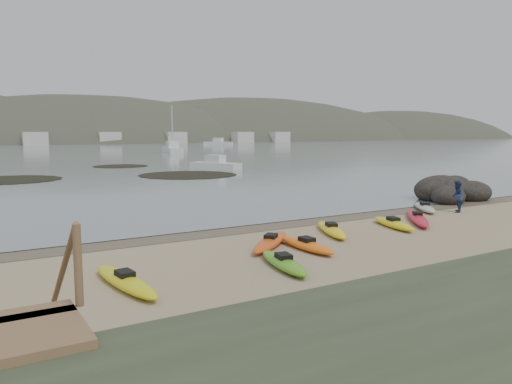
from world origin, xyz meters
TOP-DOWN VIEW (x-y plane):
  - ground at (0.00, 0.00)m, footprint 600.00×600.00m
  - wet_sand at (0.00, -0.30)m, footprint 60.00×60.00m
  - stairs at (-11.00, -11.62)m, footprint 1.50×2.70m
  - kayaks at (-0.05, -4.36)m, footprint 22.80×9.38m
  - person_east at (10.81, -2.29)m, footprint 1.02×0.97m
  - rock_cluster at (14.75, 1.10)m, footprint 5.35×3.95m
  - kelp_mats at (1.56, 29.58)m, footprint 24.19×23.28m
  - moored_boats at (6.31, 80.47)m, footprint 111.58×92.11m
  - far_hills at (39.38, 193.97)m, footprint 550.00×135.00m
  - far_town at (6.00, 145.00)m, footprint 199.00×5.00m

SIDE VIEW (x-z plane):
  - far_hills at x=39.38m, z-range -55.93..24.07m
  - ground at x=0.00m, z-range 0.00..0.00m
  - wet_sand at x=0.00m, z-range 0.00..0.00m
  - kelp_mats at x=1.56m, z-range 0.01..0.05m
  - kayaks at x=-0.05m, z-range 0.00..0.34m
  - rock_cluster at x=14.75m, z-range -0.68..1.17m
  - moored_boats at x=6.31m, z-range -0.05..1.22m
  - person_east at x=10.81m, z-range 0.00..1.66m
  - stairs at x=-11.00m, z-range 0.00..2.10m
  - far_town at x=6.00m, z-range 0.00..4.00m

